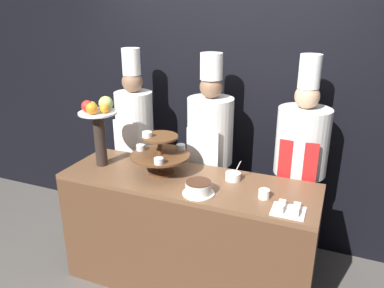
% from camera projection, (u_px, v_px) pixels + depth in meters
% --- Properties ---
extents(wall_back, '(10.00, 0.06, 2.80)m').
position_uv_depth(wall_back, '(226.00, 96.00, 3.48)').
color(wall_back, black).
rests_on(wall_back, ground_plane).
extents(buffet_counter, '(1.95, 0.62, 0.96)m').
position_uv_depth(buffet_counter, '(187.00, 233.00, 2.98)').
color(buffet_counter, brown).
rests_on(buffet_counter, ground_plane).
extents(tiered_stand, '(0.46, 0.46, 0.35)m').
position_uv_depth(tiered_stand, '(160.00, 152.00, 2.86)').
color(tiered_stand, brown).
rests_on(tiered_stand, buffet_counter).
extents(fruit_pedestal, '(0.30, 0.30, 0.56)m').
position_uv_depth(fruit_pedestal, '(99.00, 121.00, 2.95)').
color(fruit_pedestal, '#2D231E').
rests_on(fruit_pedestal, buffet_counter).
extents(cake_round, '(0.23, 0.23, 0.09)m').
position_uv_depth(cake_round, '(198.00, 188.00, 2.59)').
color(cake_round, white).
rests_on(cake_round, buffet_counter).
extents(cup_white, '(0.08, 0.08, 0.06)m').
position_uv_depth(cup_white, '(264.00, 194.00, 2.54)').
color(cup_white, white).
rests_on(cup_white, buffet_counter).
extents(cake_square_tray, '(0.21, 0.19, 0.05)m').
position_uv_depth(cake_square_tray, '(288.00, 209.00, 2.37)').
color(cake_square_tray, white).
rests_on(cake_square_tray, buffet_counter).
extents(serving_bowl_far, '(0.11, 0.11, 0.16)m').
position_uv_depth(serving_bowl_far, '(233.00, 176.00, 2.80)').
color(serving_bowl_far, white).
rests_on(serving_bowl_far, buffet_counter).
extents(chef_left, '(0.35, 0.35, 1.84)m').
position_uv_depth(chef_left, '(135.00, 138.00, 3.55)').
color(chef_left, '#38332D').
rests_on(chef_left, ground_plane).
extents(chef_center_left, '(0.40, 0.40, 1.83)m').
position_uv_depth(chef_center_left, '(210.00, 149.00, 3.28)').
color(chef_center_left, black).
rests_on(chef_center_left, ground_plane).
extents(chef_center_right, '(0.41, 0.41, 1.86)m').
position_uv_depth(chef_center_right, '(300.00, 163.00, 3.01)').
color(chef_center_right, '#28282D').
rests_on(chef_center_right, ground_plane).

